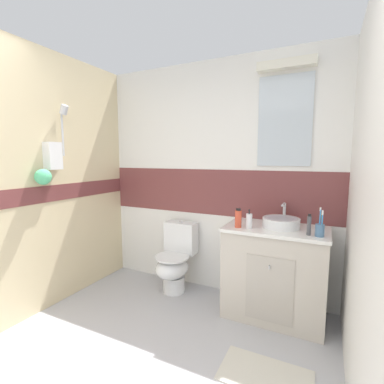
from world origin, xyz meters
TOP-DOWN VIEW (x-y plane):
  - ground_plane at (0.00, 1.20)m, footprint 3.20×3.48m
  - wall_back_tiled at (0.01, 2.45)m, footprint 3.20×0.20m
  - wall_left_shower_alcove at (-1.35, 1.20)m, footprint 0.27×3.48m
  - wall_right_plain at (1.35, 1.20)m, footprint 0.10×3.48m
  - vanity_cabinet at (0.73, 2.13)m, footprint 0.90×0.56m
  - sink_basin at (0.77, 2.16)m, footprint 0.33×0.37m
  - toilet at (-0.34, 2.15)m, footprint 0.37×0.50m
  - toothbrush_cup at (1.09, 1.98)m, footprint 0.07×0.07m
  - soap_dispenser at (0.51, 1.99)m, footprint 0.05×0.05m
  - mouthwash_bottle at (0.42, 1.98)m, footprint 0.06×0.06m
  - toothpaste_tube_upright at (1.01, 1.98)m, footprint 0.03×0.03m
  - bath_mat at (0.81, 1.35)m, footprint 0.61×0.36m

SIDE VIEW (x-z plane):
  - ground_plane at x=0.00m, z-range -0.04..0.00m
  - bath_mat at x=0.81m, z-range 0.00..0.01m
  - toilet at x=-0.34m, z-range -0.03..0.74m
  - vanity_cabinet at x=0.73m, z-range 0.00..0.85m
  - sink_basin at x=0.77m, z-range 0.80..1.00m
  - toothbrush_cup at x=1.09m, z-range 0.79..1.03m
  - soap_dispenser at x=0.51m, z-range 0.83..1.01m
  - mouthwash_bottle at x=0.42m, z-range 0.85..1.02m
  - toothpaste_tube_upright at x=1.01m, z-range 0.85..1.02m
  - wall_right_plain at x=1.35m, z-range 0.00..2.50m
  - wall_left_shower_alcove at x=-1.35m, z-range 0.00..2.50m
  - wall_back_tiled at x=0.01m, z-range 0.01..2.51m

